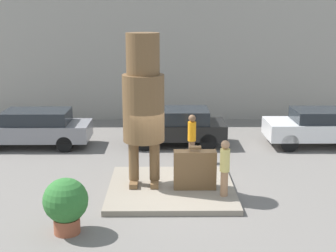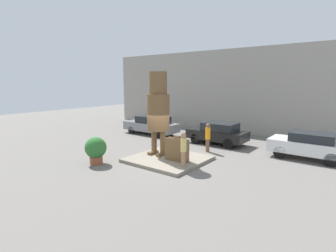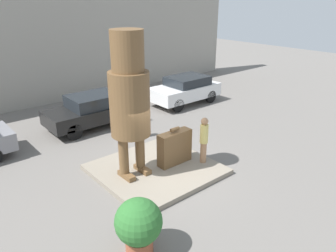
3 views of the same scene
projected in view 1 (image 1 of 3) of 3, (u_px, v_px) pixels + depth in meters
ground_plane at (171, 191)px, 14.60m from camera, size 60.00×60.00×0.00m
pedestal at (171, 189)px, 14.58m from camera, size 3.89×3.74×0.17m
building_backdrop at (168, 51)px, 23.65m from camera, size 28.00×0.60×7.05m
statue_figure at (143, 98)px, 14.07m from camera, size 1.27×1.27×4.69m
giant_suitcase at (195, 170)px, 14.25m from camera, size 1.29×0.41×1.36m
tourist at (225, 166)px, 13.59m from camera, size 0.29×0.29×1.69m
parked_car_grey at (33, 127)px, 19.24m from camera, size 4.76×1.77×1.53m
parked_car_black at (178, 126)px, 19.50m from camera, size 4.06×1.89×1.53m
parked_car_white at (316, 126)px, 19.35m from camera, size 4.03×1.89×1.54m
planter_pot at (66, 203)px, 11.68m from camera, size 1.13×1.13×1.45m
worker_hivis at (192, 136)px, 17.27m from camera, size 0.30×0.30×1.79m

